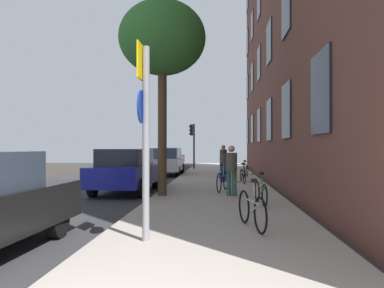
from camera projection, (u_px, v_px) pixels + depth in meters
ground_plane at (144, 183)px, 17.43m from camera, size 41.80×41.80×0.00m
road_asphalt at (100, 182)px, 17.58m from camera, size 7.00×38.00×0.01m
sidewalk at (218, 182)px, 17.18m from camera, size 4.20×38.00×0.12m
sign_post at (145, 125)px, 6.21m from camera, size 0.15×0.60×3.31m
traffic_light at (193, 138)px, 26.83m from camera, size 0.43×0.24×3.27m
tree_near at (162, 40)px, 12.09m from camera, size 2.86×2.86×6.38m
bicycle_0 at (252, 209)px, 7.15m from camera, size 0.53×1.64×0.97m
bicycle_1 at (261, 192)px, 10.11m from camera, size 0.42×1.57×0.90m
bicycle_2 at (222, 180)px, 13.17m from camera, size 0.55×1.74×0.98m
bicycle_3 at (243, 175)px, 16.10m from camera, size 0.42×1.69×0.90m
bicycle_4 at (245, 171)px, 19.06m from camera, size 0.55×1.63×0.90m
pedestrian_0 at (231, 167)px, 11.96m from camera, size 0.37×0.37×1.63m
pedestrian_1 at (223, 162)px, 16.84m from camera, size 0.47×0.47×1.53m
pedestrian_2 at (223, 158)px, 19.98m from camera, size 0.51×0.51×1.69m
car_1 at (127, 170)px, 13.71m from camera, size 1.99×4.45×1.62m
car_2 at (166, 161)px, 22.01m from camera, size 1.93×4.05×1.62m
car_3 at (171, 157)px, 30.38m from camera, size 1.87×4.24×1.62m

